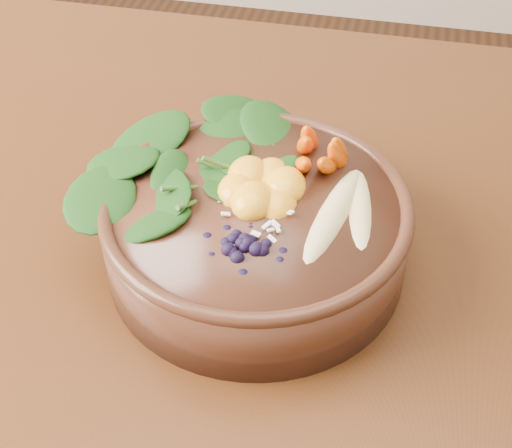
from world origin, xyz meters
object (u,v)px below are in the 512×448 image
(blueberry_pile, at_px, (246,230))
(dining_table, at_px, (392,366))
(carrot_cluster, at_px, (325,125))
(banana_halves, at_px, (348,199))
(stoneware_bowl, at_px, (256,233))
(mandarin_cluster, at_px, (262,177))
(kale_heap, at_px, (222,140))

(blueberry_pile, bearing_deg, dining_table, 16.45)
(carrot_cluster, xyz_separation_m, blueberry_pile, (-0.04, -0.12, -0.02))
(carrot_cluster, distance_m, banana_halves, 0.07)
(stoneware_bowl, height_order, banana_halves, banana_halves)
(carrot_cluster, xyz_separation_m, banana_halves, (0.03, -0.06, -0.02))
(dining_table, height_order, mandarin_cluster, mandarin_cluster)
(dining_table, relative_size, blueberry_pile, 13.68)
(banana_halves, relative_size, mandarin_cluster, 1.79)
(dining_table, height_order, blueberry_pile, blueberry_pile)
(kale_heap, height_order, carrot_cluster, carrot_cluster)
(kale_heap, xyz_separation_m, banana_halves, (0.11, -0.05, -0.01))
(stoneware_bowl, distance_m, carrot_cluster, 0.11)
(stoneware_bowl, xyz_separation_m, blueberry_pile, (0.00, -0.05, 0.05))
(dining_table, distance_m, mandarin_cluster, 0.22)
(banana_halves, bearing_deg, mandarin_cluster, 170.25)
(mandarin_cluster, bearing_deg, dining_table, -13.35)
(mandarin_cluster, xyz_separation_m, blueberry_pile, (0.00, -0.07, 0.00))
(mandarin_cluster, bearing_deg, carrot_cluster, 51.68)
(stoneware_bowl, height_order, kale_heap, kale_heap)
(kale_heap, height_order, mandarin_cluster, kale_heap)
(kale_heap, bearing_deg, banana_halves, -22.07)
(dining_table, relative_size, banana_halves, 11.11)
(carrot_cluster, bearing_deg, blueberry_pile, -109.55)
(dining_table, xyz_separation_m, kale_heap, (-0.17, 0.07, 0.18))
(kale_heap, height_order, banana_halves, kale_heap)
(banana_halves, distance_m, mandarin_cluster, 0.07)
(stoneware_bowl, xyz_separation_m, kale_heap, (-0.04, 0.05, 0.05))
(banana_halves, bearing_deg, carrot_cluster, 113.06)
(banana_halves, bearing_deg, stoneware_bowl, -177.26)
(stoneware_bowl, bearing_deg, kale_heap, 128.35)
(dining_table, bearing_deg, kale_heap, 158.84)
(banana_halves, relative_size, blueberry_pile, 1.23)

